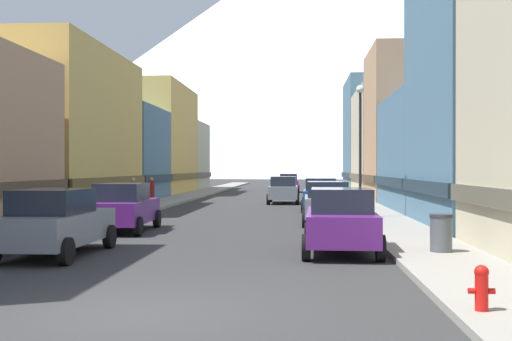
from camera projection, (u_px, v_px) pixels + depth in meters
name	position (u px, v px, depth m)	size (l,w,h in m)	color
ground_plane	(133.00, 313.00, 10.13)	(400.00, 400.00, 0.00)	#303030
sidewalk_left	(176.00, 199.00, 45.48)	(2.50, 100.00, 0.15)	gray
sidewalk_right	(350.00, 200.00, 44.61)	(2.50, 100.00, 0.15)	gray
storefront_left_2	(56.00, 133.00, 34.50)	(6.67, 12.95, 8.77)	#D8B259
storefront_left_3	(116.00, 156.00, 45.64)	(6.51, 8.72, 6.72)	slate
storefront_left_4	(142.00, 142.00, 56.61)	(8.35, 13.06, 9.67)	#D8B259
storefront_left_5	(167.00, 158.00, 67.40)	(8.38, 8.47, 7.14)	beige
storefront_right_1	(510.00, 93.00, 24.36)	(6.90, 9.33, 10.84)	slate
storefront_right_2	(476.00, 156.00, 34.09)	(9.69, 10.30, 6.25)	slate
storefront_right_3	(435.00, 128.00, 43.60)	(9.29, 8.01, 10.54)	tan
storefront_right_4	(406.00, 145.00, 53.75)	(8.80, 11.25, 8.98)	beige
storefront_right_5	(393.00, 137.00, 65.21)	(9.86, 10.85, 11.48)	slate
car_left_0	(55.00, 222.00, 16.71)	(2.12, 4.43, 1.78)	slate
car_left_1	(123.00, 207.00, 23.09)	(2.19, 4.46, 1.78)	#591E72
car_right_0	(341.00, 220.00, 17.29)	(2.17, 4.45, 1.78)	#591E72
car_right_1	(327.00, 203.00, 26.07)	(2.09, 4.42, 1.78)	slate
car_right_2	(321.00, 194.00, 34.16)	(2.14, 4.44, 1.78)	#19478C
car_driving_0	(289.00, 183.00, 60.54)	(2.06, 4.40, 1.78)	#591E72
car_driving_1	(284.00, 190.00, 41.44)	(2.06, 4.40, 1.78)	slate
fire_hydrant_near	(482.00, 286.00, 9.63)	(0.40, 0.22, 0.70)	red
trash_bin_right	(441.00, 233.00, 16.42)	(0.59, 0.59, 0.98)	#4C5156
potted_plant_0	(77.00, 204.00, 27.37)	(0.73, 0.73, 1.10)	#4C4C51
pedestrian_0	(152.00, 192.00, 37.95)	(0.36, 0.36, 1.62)	maroon
pedestrian_2	(133.00, 194.00, 33.76)	(0.36, 0.36, 1.67)	brown
streetlamp_right	(360.00, 131.00, 27.97)	(0.36, 0.36, 5.86)	black
mountain_backdrop	(334.00, 47.00, 268.08)	(283.04, 283.04, 107.55)	silver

